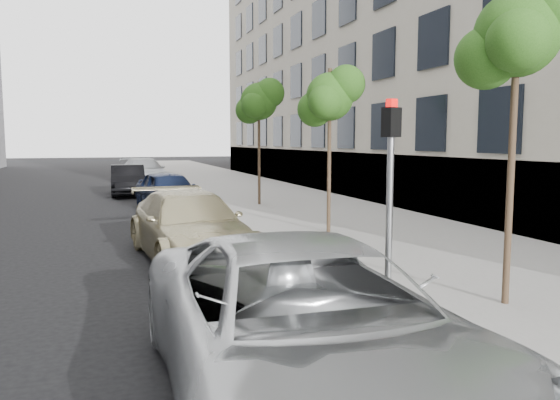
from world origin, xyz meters
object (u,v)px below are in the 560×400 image
tree_near (519,35)px  suv (190,226)px  tree_far (260,102)px  minivan (307,330)px  sedan_black (128,180)px  sedan_blue (168,191)px  tree_mid (331,97)px  signal_pole (390,175)px  sedan_rear (144,172)px

tree_near → suv: bearing=127.4°
tree_far → tree_near: bearing=-90.0°
tree_far → minivan: tree_far is taller
minivan → sedan_black: bearing=93.4°
tree_far → sedan_blue: size_ratio=1.10×
tree_mid → suv: 5.01m
suv → signal_pole: bearing=-68.0°
sedan_black → tree_near: bearing=-75.7°
sedan_black → suv: bearing=-86.1°
tree_near → tree_mid: tree_near is taller
tree_near → sedan_rear: (-3.33, 24.69, -3.18)m
tree_near → sedan_rear: 25.12m
tree_mid → tree_near: bearing=-90.0°
signal_pole → suv: bearing=96.4°
sedan_black → tree_far: bearing=-54.0°
signal_pole → tree_far: bearing=61.7°
minivan → sedan_blue: 14.97m
sedan_blue → minivan: bearing=-101.2°
signal_pole → suv: (-2.24, 4.32, -1.28)m
tree_mid → suv: bearing=-158.3°
sedan_blue → sedan_rear: size_ratio=0.80×
signal_pole → sedan_blue: 12.66m
tree_far → sedan_blue: (-3.33, 0.13, -3.18)m
tree_far → sedan_black: tree_far is taller
tree_near → sedan_blue: 13.92m
tree_mid → minivan: 9.58m
tree_near → signal_pole: size_ratio=1.56×
tree_far → suv: 9.44m
sedan_blue → sedan_black: bearing=90.5°
minivan → sedan_black: size_ratio=1.35×
signal_pole → sedan_blue: size_ratio=0.70×
tree_mid → minivan: (-3.80, -8.33, -2.80)m
sedan_black → minivan: bearing=-86.9°
tree_near → tree_far: (0.00, 13.00, -0.04)m
tree_mid → tree_far: (0.00, 6.50, 0.32)m
tree_near → sedan_rear: bearing=97.7°
tree_near → sedan_rear: size_ratio=0.88×
tree_mid → signal_pole: tree_mid is taller
sedan_black → sedan_rear: size_ratio=0.80×
tree_mid → minivan: size_ratio=0.75×
signal_pole → sedan_rear: bearing=73.1°
suv → minivan: bearing=-95.4°
tree_near → suv: 7.05m
sedan_black → sedan_blue: bearing=-78.7°
minivan → sedan_blue: bearing=89.9°
sedan_rear → tree_far: bearing=-81.2°
signal_pole → suv: 5.03m
tree_mid → sedan_blue: 7.95m
suv → tree_near: bearing=-58.0°
tree_mid → signal_pole: 6.25m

